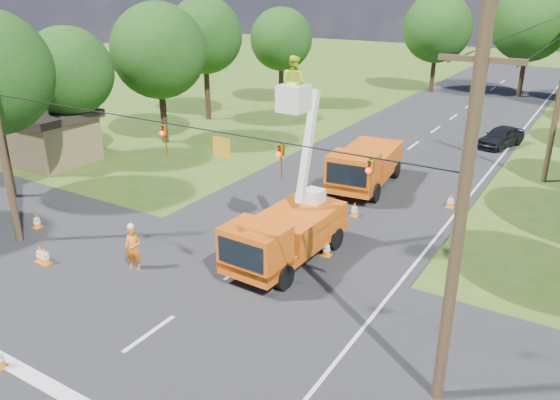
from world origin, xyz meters
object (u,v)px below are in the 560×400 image
Objects in this scene: second_truck at (365,165)px; ground_worker at (133,248)px; traffic_cone_2 at (327,248)px; tree_far_a at (437,28)px; pole_left at (0,139)px; bucket_truck at (286,222)px; traffic_cone_5 at (40,254)px; traffic_cone_6 at (37,221)px; traffic_cone_7 at (451,201)px; tree_left_d at (159,51)px; tree_left_e at (205,36)px; traffic_cone_3 at (355,209)px; tree_far_b at (530,23)px; shed at (48,136)px; traffic_cone_4 at (45,256)px; tree_left_c at (69,72)px; pole_right_near at (460,222)px; tree_left_f at (281,39)px; distant_car at (501,137)px.

ground_worker is at bearing -112.60° from second_truck.
tree_far_a is at bearing 101.06° from traffic_cone_2.
bucket_truck is at bearing 22.32° from pole_left.
traffic_cone_5 is 1.00× the size of traffic_cone_6.
tree_left_d is at bearing 175.47° from traffic_cone_7.
traffic_cone_6 is at bearing -71.87° from tree_left_e.
traffic_cone_3 is 35.68m from tree_far_b.
ground_worker is 10.45m from traffic_cone_3.
shed is at bearing -174.35° from traffic_cone_3.
traffic_cone_4 is at bearing -145.05° from bucket_truck.
tree_left_e is at bearing -119.33° from tree_far_a.
traffic_cone_7 is 22.65m from tree_left_c.
tree_far_b is (0.70, 39.35, 6.45)m from traffic_cone_2.
tree_left_e is at bearing 138.99° from pole_right_near.
tree_left_f is 0.81× the size of tree_far_b.
pole_left is at bearing 180.00° from pole_right_near.
traffic_cone_3 is at bearing -78.74° from tree_far_a.
traffic_cone_6 is 46.11m from tree_far_b.
shed is at bearing 141.42° from traffic_cone_5.
shed is at bearing -168.58° from second_truck.
traffic_cone_3 is at bearing -92.32° from tree_far_b.
pole_right_near is 27.90m from tree_left_d.
shed is at bearing 171.21° from bucket_truck.
pole_right_near is at bearing -28.85° from bucket_truck.
tree_far_b is at bearing 74.48° from pole_left.
tree_far_b reaches higher than traffic_cone_4.
traffic_cone_5 is (-3.59, -1.53, -0.53)m from ground_worker.
tree_far_a is (1.72, 43.75, 5.83)m from traffic_cone_4.
tree_left_e reaches higher than tree_left_f.
traffic_cone_6 is 15.74m from tree_left_d.
traffic_cone_5 is 0.07× the size of pole_right_near.
tree_far_b is (1.42, 35.06, 6.45)m from traffic_cone_3.
traffic_cone_4 is at bearing -66.11° from tree_left_e.
bucket_truck is 1.19× the size of second_truck.
traffic_cone_2 is (5.79, 4.83, -0.53)m from ground_worker.
shed is (-19.58, -1.94, 1.26)m from traffic_cone_3.
traffic_cone_7 is 32.32m from tree_far_b.
tree_left_c is (-6.50, 7.76, 5.08)m from traffic_cone_6.
distant_car is 5.76× the size of traffic_cone_6.
shed is at bearing 136.74° from pole_left.
ground_worker is 0.32× the size of shed.
tree_left_e is (1.20, 14.00, 4.87)m from shed.
second_truck is 19.26m from shed.
tree_left_f is (-19.80, 4.09, 4.99)m from distant_car.
traffic_cone_2 is 9.64m from pole_right_near.
bucket_truck is at bearing 33.02° from traffic_cone_4.
traffic_cone_2 is (1.93, -8.12, -0.90)m from second_truck.
traffic_cone_3 is 0.08× the size of pole_left.
tree_left_e is (-1.80, 7.00, 0.37)m from tree_left_d.
tree_left_e is (-25.30, 22.00, 1.38)m from pole_right_near.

